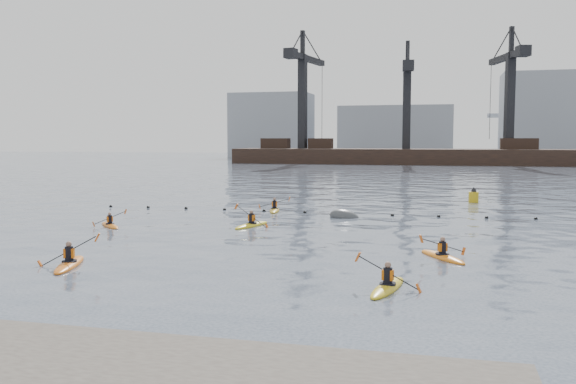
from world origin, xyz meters
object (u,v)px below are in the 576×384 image
kayaker_2 (110,225)px  mooring_buoy (345,217)px  kayaker_1 (388,286)px  kayaker_4 (442,256)px  kayaker_5 (274,209)px  kayaker_3 (252,224)px  nav_buoy (474,197)px  kayaker_0 (69,263)px

kayaker_2 → mooring_buoy: 14.72m
kayaker_1 → kayaker_4: (1.82, 6.04, -0.00)m
kayaker_2 → kayaker_5: kayaker_5 is taller
kayaker_1 → kayaker_3: (-9.03, 13.25, 0.00)m
nav_buoy → kayaker_2: bearing=-137.6°
kayaker_0 → kayaker_2: size_ratio=1.44×
kayaker_0 → nav_buoy: kayaker_0 is taller
kayaker_5 → kayaker_0: bearing=-110.7°
kayaker_0 → nav_buoy: 34.47m
kayaker_4 → nav_buoy: bearing=-127.9°
kayaker_2 → kayaker_5: 12.22m
kayaker_3 → kayaker_0: bearing=-91.3°
kayaker_1 → kayaker_4: 6.31m
kayaker_2 → kayaker_5: (7.30, 9.80, 0.01)m
mooring_buoy → kayaker_3: bearing=-131.3°
kayaker_5 → nav_buoy: size_ratio=2.36×
kayaker_1 → mooring_buoy: (-4.34, 18.58, -0.10)m
kayaker_3 → nav_buoy: kayaker_3 is taller
kayaker_2 → nav_buoy: bearing=-2.7°
kayaker_1 → kayaker_5: 23.11m
kayaker_4 → mooring_buoy: (-6.16, 12.54, -0.10)m
kayaker_2 → kayaker_4: bearing=-60.3°
kayaker_0 → kayaker_4: size_ratio=1.14×
kayaker_5 → kayaker_4: bearing=-64.4°
kayaker_5 → kayaker_2: bearing=-138.9°
kayaker_3 → nav_buoy: (13.33, 17.41, 0.33)m
kayaker_3 → kayaker_2: bearing=-150.1°
kayaker_4 → kayaker_5: size_ratio=0.92×
kayaker_1 → nav_buoy: 30.97m
kayaker_2 → mooring_buoy: (12.71, 7.42, -0.09)m
kayaker_0 → kayaker_4: kayaker_0 is taller
mooring_buoy → kayaker_1: bearing=-76.8°
kayaker_1 → kayaker_4: kayaker_1 is taller
kayaker_0 → kayaker_5: bearing=62.8°
kayaker_1 → mooring_buoy: size_ratio=1.70×
kayaker_2 → mooring_buoy: size_ratio=1.24×
kayaker_2 → nav_buoy: nav_buoy is taller
kayaker_2 → kayaker_5: size_ratio=0.74×
kayaker_4 → kayaker_3: bearing=-65.7°
kayaker_3 → kayaker_5: bearing=110.6°
kayaker_4 → nav_buoy: 24.75m
kayaker_3 → mooring_buoy: 7.09m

